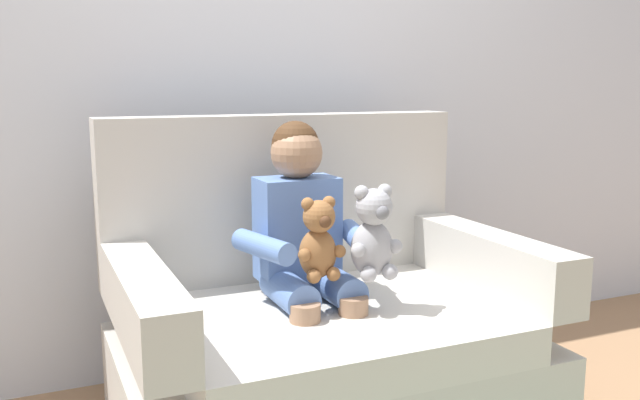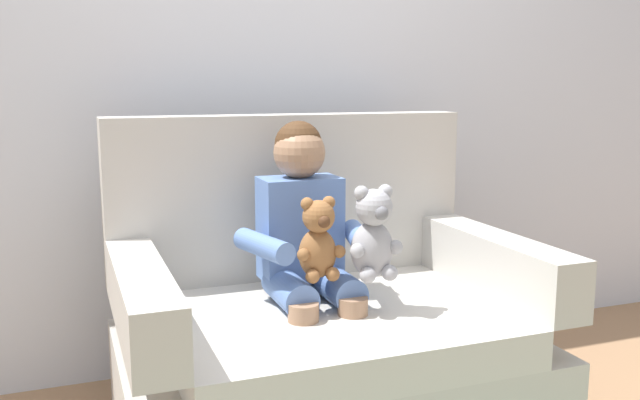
# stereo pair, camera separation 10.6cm
# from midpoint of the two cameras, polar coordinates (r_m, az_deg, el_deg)

# --- Properties ---
(back_wall) EXTENTS (6.00, 0.10, 2.60)m
(back_wall) POSITION_cam_midpoint_polar(r_m,az_deg,el_deg) (2.83, -3.99, 12.66)
(back_wall) COLOR silver
(back_wall) RESTS_ON ground
(armchair) EXTENTS (1.31, 0.91, 1.04)m
(armchair) POSITION_cam_midpoint_polar(r_m,az_deg,el_deg) (2.30, 1.57, -11.42)
(armchair) COLOR #BCB7AD
(armchair) RESTS_ON ground
(seated_child) EXTENTS (0.45, 0.39, 0.82)m
(seated_child) POSITION_cam_midpoint_polar(r_m,az_deg,el_deg) (2.21, 0.25, -3.05)
(seated_child) COLOR #597AB7
(seated_child) RESTS_ON armchair
(plush_grey) EXTENTS (0.17, 0.14, 0.29)m
(plush_grey) POSITION_cam_midpoint_polar(r_m,az_deg,el_deg) (2.09, 5.92, -2.95)
(plush_grey) COLOR #9E9EA3
(plush_grey) RESTS_ON armchair
(plush_brown) EXTENTS (0.15, 0.12, 0.26)m
(plush_brown) POSITION_cam_midpoint_polar(r_m,az_deg,el_deg) (2.07, 1.33, -3.44)
(plush_brown) COLOR brown
(plush_brown) RESTS_ON armchair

